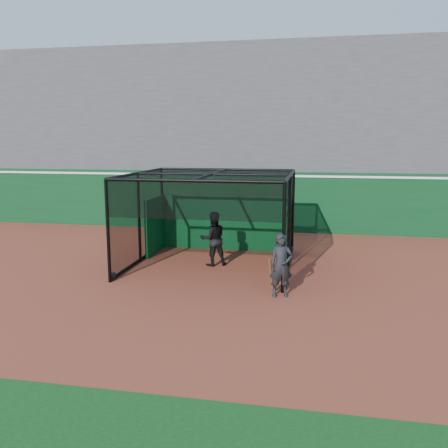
# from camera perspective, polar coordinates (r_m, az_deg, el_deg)

# --- Properties ---
(ground) EXTENTS (120.00, 120.00, 0.00)m
(ground) POSITION_cam_1_polar(r_m,az_deg,el_deg) (12.34, -4.67, -7.93)
(ground) COLOR brown
(ground) RESTS_ON ground
(outfield_wall) EXTENTS (50.00, 0.50, 2.50)m
(outfield_wall) POSITION_cam_1_polar(r_m,az_deg,el_deg) (20.20, 1.79, 2.93)
(outfield_wall) COLOR #0A3C19
(outfield_wall) RESTS_ON ground
(grandstand) EXTENTS (50.00, 7.85, 8.95)m
(grandstand) POSITION_cam_1_polar(r_m,az_deg,el_deg) (23.79, 3.32, 11.69)
(grandstand) COLOR #4C4C4F
(grandstand) RESTS_ON ground
(batting_cage) EXTENTS (4.76, 4.65, 2.80)m
(batting_cage) POSITION_cam_1_polar(r_m,az_deg,el_deg) (14.41, -1.47, 0.44)
(batting_cage) COLOR black
(batting_cage) RESTS_ON ground
(batter) EXTENTS (1.01, 0.93, 1.67)m
(batter) POSITION_cam_1_polar(r_m,az_deg,el_deg) (14.47, -1.31, -1.78)
(batter) COLOR black
(batter) RESTS_ON ground
(on_deck_player) EXTENTS (0.67, 0.54, 1.57)m
(on_deck_player) POSITION_cam_1_polar(r_m,az_deg,el_deg) (11.69, 6.88, -4.98)
(on_deck_player) COLOR black
(on_deck_player) RESTS_ON ground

